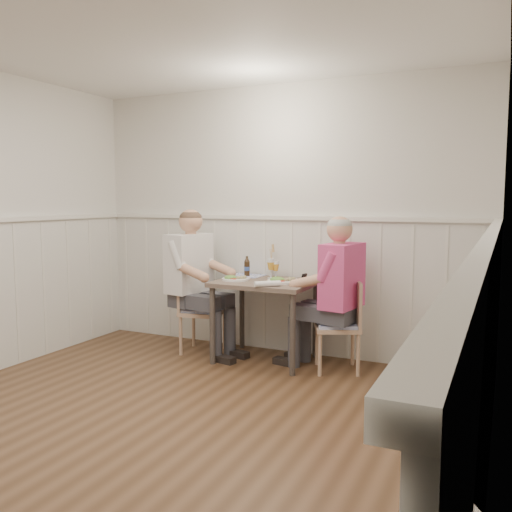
# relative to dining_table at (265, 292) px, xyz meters

# --- Properties ---
(ground_plane) EXTENTS (4.50, 4.50, 0.00)m
(ground_plane) POSITION_rel_dining_table_xyz_m (-0.04, -1.84, -0.65)
(ground_plane) COLOR #49301C
(room_shell) EXTENTS (4.04, 4.54, 2.60)m
(room_shell) POSITION_rel_dining_table_xyz_m (-0.04, -1.84, 0.87)
(room_shell) COLOR silver
(room_shell) RESTS_ON ground
(wainscot) EXTENTS (4.00, 4.49, 1.34)m
(wainscot) POSITION_rel_dining_table_xyz_m (-0.04, -1.15, 0.04)
(wainscot) COLOR silver
(wainscot) RESTS_ON ground
(dining_table) EXTENTS (0.88, 0.70, 0.75)m
(dining_table) POSITION_rel_dining_table_xyz_m (0.00, 0.00, 0.00)
(dining_table) COLOR brown
(dining_table) RESTS_ON ground
(chair_right) EXTENTS (0.49, 0.49, 0.80)m
(chair_right) POSITION_rel_dining_table_xyz_m (0.74, 0.02, -0.21)
(chair_right) COLOR tan
(chair_right) RESTS_ON ground
(chair_left) EXTENTS (0.45, 0.45, 0.82)m
(chair_left) POSITION_rel_dining_table_xyz_m (-0.72, -0.00, -0.20)
(chair_left) COLOR tan
(chair_left) RESTS_ON ground
(man_in_pink) EXTENTS (0.69, 0.48, 1.38)m
(man_in_pink) POSITION_rel_dining_table_xyz_m (0.69, -0.03, -0.07)
(man_in_pink) COLOR #3F3F47
(man_in_pink) RESTS_ON ground
(diner_cream) EXTENTS (0.72, 0.51, 1.43)m
(diner_cream) POSITION_rel_dining_table_xyz_m (-0.77, -0.03, -0.05)
(diner_cream) COLOR #3F3F47
(diner_cream) RESTS_ON ground
(plate_man) EXTENTS (0.29, 0.29, 0.07)m
(plate_man) POSITION_rel_dining_table_xyz_m (0.17, -0.01, 0.13)
(plate_man) COLOR white
(plate_man) RESTS_ON dining_table
(plate_diner) EXTENTS (0.26, 0.26, 0.06)m
(plate_diner) POSITION_rel_dining_table_xyz_m (-0.28, -0.08, 0.12)
(plate_diner) COLOR white
(plate_diner) RESTS_ON dining_table
(beer_glass_a) EXTENTS (0.07, 0.07, 0.17)m
(beer_glass_a) POSITION_rel_dining_table_xyz_m (0.03, 0.18, 0.22)
(beer_glass_a) COLOR silver
(beer_glass_a) RESTS_ON dining_table
(beer_glass_b) EXTENTS (0.08, 0.08, 0.19)m
(beer_glass_b) POSITION_rel_dining_table_xyz_m (-0.01, 0.16, 0.23)
(beer_glass_b) COLOR silver
(beer_glass_b) RESTS_ON dining_table
(beer_bottle) EXTENTS (0.06, 0.06, 0.20)m
(beer_bottle) POSITION_rel_dining_table_xyz_m (-0.28, 0.20, 0.19)
(beer_bottle) COLOR black
(beer_bottle) RESTS_ON dining_table
(rolled_napkin) EXTENTS (0.21, 0.19, 0.05)m
(rolled_napkin) POSITION_rel_dining_table_xyz_m (0.15, -0.29, 0.13)
(rolled_napkin) COLOR white
(rolled_napkin) RESTS_ON dining_table
(grass_vase) EXTENTS (0.04, 0.04, 0.33)m
(grass_vase) POSITION_rel_dining_table_xyz_m (-0.08, 0.31, 0.25)
(grass_vase) COLOR silver
(grass_vase) RESTS_ON dining_table
(gingham_mat) EXTENTS (0.33, 0.27, 0.01)m
(gingham_mat) POSITION_rel_dining_table_xyz_m (-0.30, 0.23, 0.11)
(gingham_mat) COLOR #4B5DB0
(gingham_mat) RESTS_ON dining_table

